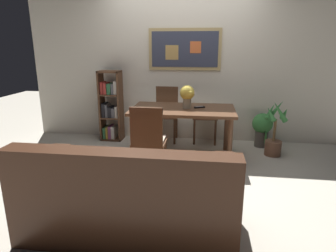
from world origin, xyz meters
TOP-DOWN VIEW (x-y plane):
  - ground_plane at (0.00, 0.00)m, footprint 12.00×12.00m
  - wall_back_with_painting at (0.00, 1.29)m, footprint 5.20×0.14m
  - dining_table at (0.09, 0.39)m, footprint 1.46×0.86m
  - dining_chair_far_right at (0.41, 1.19)m, footprint 0.40×0.41m
  - dining_chair_near_left at (-0.26, -0.39)m, footprint 0.40×0.41m
  - dining_chair_far_left at (-0.26, 1.16)m, footprint 0.40×0.41m
  - leather_couch at (-0.22, -1.48)m, footprint 1.80×0.84m
  - bookshelf at (-1.19, 1.04)m, footprint 0.36×0.28m
  - potted_ivy at (1.32, 0.99)m, footprint 0.32×0.32m
  - potted_palm at (1.42, 0.61)m, footprint 0.33×0.35m
  - flower_vase at (0.15, 0.42)m, footprint 0.22×0.22m
  - tv_remote at (0.32, 0.45)m, footprint 0.16×0.11m

SIDE VIEW (x-z plane):
  - ground_plane at x=0.00m, z-range 0.00..0.00m
  - leather_couch at x=-0.22m, z-range -0.11..0.73m
  - potted_ivy at x=1.32m, z-range 0.04..0.60m
  - potted_palm at x=1.42m, z-range -0.09..0.76m
  - dining_chair_far_right at x=0.41m, z-range 0.08..0.99m
  - dining_chair_near_left at x=-0.26m, z-range 0.08..0.99m
  - dining_chair_far_left at x=-0.26m, z-range 0.08..0.99m
  - bookshelf at x=-1.19m, z-range -0.03..1.15m
  - dining_table at x=0.09m, z-range 0.27..0.99m
  - tv_remote at x=0.32m, z-range 0.72..0.75m
  - flower_vase at x=0.15m, z-range 0.76..1.08m
  - wall_back_with_painting at x=0.00m, z-range 0.00..2.60m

